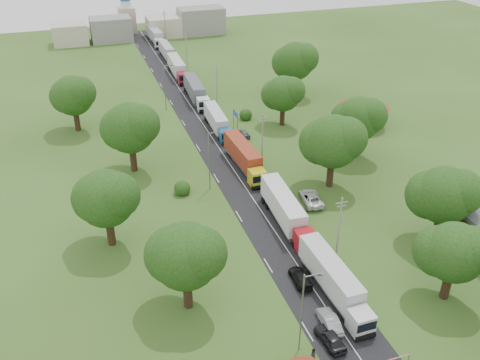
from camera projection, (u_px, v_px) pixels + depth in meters
name	position (u px, v px, depth m)	size (l,w,h in m)	color
ground	(277.00, 235.00, 74.20)	(260.00, 260.00, 0.00)	#324D19
road	(233.00, 170.00, 90.72)	(8.00, 200.00, 0.04)	black
info_sign	(235.00, 117.00, 103.05)	(0.12, 3.10, 4.10)	slate
pole_1	(339.00, 227.00, 67.61)	(1.60, 0.24, 9.00)	gray
pole_2	(262.00, 138.00, 90.74)	(1.60, 0.24, 9.00)	gray
pole_3	(217.00, 85.00, 113.87)	(1.60, 0.24, 9.00)	gray
pole_4	(186.00, 50.00, 137.01)	(1.60, 0.24, 9.00)	gray
pole_5	(165.00, 25.00, 160.14)	(1.60, 0.24, 9.00)	gray
lamp_0	(303.00, 309.00, 53.48)	(2.03, 0.22, 10.00)	slate
lamp_1	(210.00, 158.00, 82.40)	(2.03, 0.22, 10.00)	slate
lamp_2	(165.00, 85.00, 111.32)	(2.03, 0.22, 10.00)	slate
tree_2	(454.00, 252.00, 60.01)	(8.00, 8.00, 10.10)	#382616
tree_3	(444.00, 195.00, 69.61)	(8.80, 8.80, 11.07)	#382616
tree_4	(333.00, 141.00, 82.27)	(9.60, 9.60, 12.05)	#382616
tree_5	(358.00, 118.00, 91.63)	(8.80, 8.80, 11.07)	#382616
tree_6	(283.00, 93.00, 104.07)	(8.00, 8.00, 10.10)	#382616
tree_7	(295.00, 61.00, 118.32)	(9.60, 9.60, 12.05)	#382616
tree_10	(185.00, 255.00, 58.41)	(8.80, 8.80, 11.07)	#382616
tree_11	(106.00, 198.00, 68.90)	(8.80, 8.80, 11.07)	#382616
tree_12	(130.00, 127.00, 86.76)	(9.60, 9.60, 12.05)	#382616
tree_13	(73.00, 95.00, 101.40)	(8.80, 8.80, 11.07)	#382616
house_cream	(363.00, 108.00, 105.37)	(10.08, 10.08, 5.80)	#C1B5A0
distant_town	(146.00, 27.00, 163.55)	(52.00, 8.00, 8.00)	gray
church	(127.00, 16.00, 167.94)	(5.00, 5.00, 12.30)	#C1B5A0
truck_0	(334.00, 280.00, 62.44)	(2.81, 14.92, 4.13)	silver
truck_1	(286.00, 210.00, 75.40)	(3.27, 15.60, 4.31)	maroon
truck_2	(244.00, 157.00, 90.08)	(3.03, 15.07, 4.17)	gold
truck_3	(217.00, 121.00, 103.74)	(2.81, 13.75, 3.80)	#17558E
truck_4	(195.00, 91.00, 117.76)	(3.24, 15.39, 4.25)	white
truck_5	(177.00, 68.00, 132.30)	(2.90, 14.94, 4.13)	maroon
truck_6	(167.00, 52.00, 145.16)	(2.31, 13.46, 3.73)	#296E40
truck_7	(155.00, 36.00, 158.99)	(3.13, 15.05, 4.16)	silver
car_lane_front	(330.00, 338.00, 56.52)	(1.82, 4.53, 1.54)	black
car_lane_mid	(329.00, 321.00, 58.69)	(1.57, 4.50, 1.48)	#9A9EA2
car_lane_rear	(301.00, 278.00, 65.15)	(1.93, 4.74, 1.38)	black
car_verge_near	(311.00, 198.00, 81.11)	(2.70, 5.86, 1.63)	silver
car_verge_far	(243.00, 133.00, 101.97)	(1.57, 3.91, 1.33)	#4F5155
pedestrian_booth	(314.00, 356.00, 54.30)	(0.83, 0.64, 1.70)	gray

